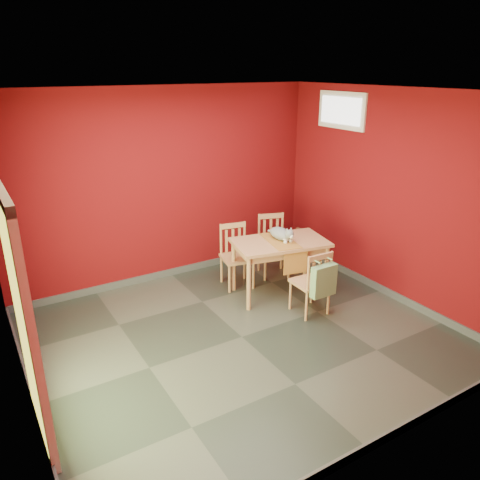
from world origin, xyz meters
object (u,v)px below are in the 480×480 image
dining_table (280,248)px  tote_bag (324,281)px  chair_far_left (236,255)px  picture_frame (307,243)px  cat (281,231)px  chair_near (312,282)px  chair_far_right (273,245)px

dining_table → tote_bag: tote_bag is taller
dining_table → chair_far_left: (-0.35, 0.55, -0.22)m
chair_far_left → picture_frame: 1.57m
dining_table → cat: size_ratio=3.07×
chair_far_left → chair_near: (0.37, -1.20, -0.02)m
chair_far_left → picture_frame: bearing=10.8°
chair_near → cat: size_ratio=1.94×
chair_near → dining_table: bearing=92.0°
picture_frame → cat: bearing=-145.4°
tote_bag → picture_frame: 2.08m
chair_far_right → cat: cat is taller
dining_table → tote_bag: 0.87m
dining_table → chair_near: chair_near is taller
chair_far_left → picture_frame: size_ratio=1.93×
cat → picture_frame: (1.13, 0.78, -0.65)m
chair_far_left → tote_bag: bearing=-75.4°
dining_table → chair_far_left: size_ratio=1.53×
chair_far_right → picture_frame: (0.87, 0.25, -0.24)m
chair_near → tote_bag: (-0.00, -0.21, 0.10)m
chair_far_left → chair_far_right: 0.66m
chair_far_right → chair_near: bearing=-103.0°
chair_far_right → cat: (-0.26, -0.53, 0.41)m
dining_table → chair_far_right: 0.69m
chair_far_left → cat: (0.39, -0.49, 0.42)m
picture_frame → chair_far_left: bearing=-169.2°
chair_near → picture_frame: chair_near is taller
chair_far_left → tote_bag: (0.37, -1.41, 0.08)m
chair_far_left → chair_near: 1.26m
tote_bag → picture_frame: tote_bag is taller
tote_bag → picture_frame: size_ratio=1.01×
cat → chair_far_left: bearing=158.8°
tote_bag → cat: (0.02, 0.92, 0.34)m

